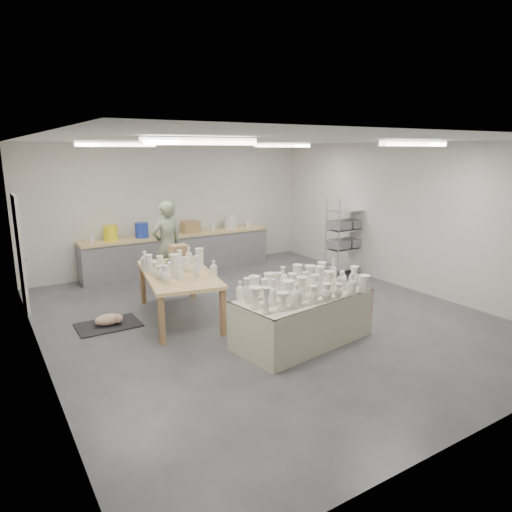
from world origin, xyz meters
TOP-DOWN VIEW (x-y plane):
  - room at (-0.11, 0.08)m, footprint 8.00×8.02m
  - back_counter at (-0.01, 3.68)m, footprint 4.60×0.60m
  - wire_shelf at (3.20, 1.40)m, footprint 0.88×0.48m
  - drying_table at (-0.07, -1.23)m, footprint 2.23×1.30m
  - work_table at (-1.24, 0.79)m, footprint 1.47×2.34m
  - rug at (-2.41, 0.99)m, footprint 1.00×0.70m
  - cat at (-2.39, 0.98)m, footprint 0.47×0.37m
  - potter at (-0.80, 2.39)m, footprint 0.74×0.55m
  - red_stool at (-0.80, 2.66)m, footprint 0.45×0.45m

SIDE VIEW (x-z plane):
  - rug at x=-2.41m, z-range 0.00..0.02m
  - cat at x=-2.39m, z-range 0.02..0.20m
  - red_stool at x=-0.80m, z-range 0.13..0.47m
  - drying_table at x=-0.07m, z-range -0.11..1.00m
  - back_counter at x=-0.01m, z-range -0.13..1.11m
  - work_table at x=-1.24m, z-range 0.23..1.43m
  - wire_shelf at x=3.20m, z-range 0.02..1.82m
  - potter at x=-0.80m, z-range 0.00..1.85m
  - room at x=-0.11m, z-range 0.56..3.56m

